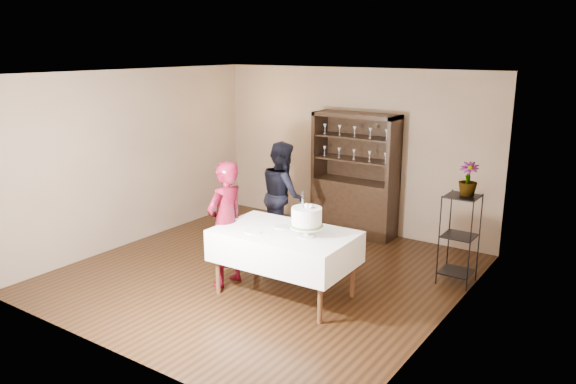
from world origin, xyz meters
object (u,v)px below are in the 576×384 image
(china_hutch, at_px, (355,194))
(man, at_px, (283,194))
(plant_etagere, at_px, (459,236))
(potted_plant, at_px, (468,179))
(cake_table, at_px, (285,246))
(woman, at_px, (226,224))
(cake, at_px, (307,218))

(china_hutch, relative_size, man, 1.22)
(plant_etagere, height_order, man, man)
(plant_etagere, bearing_deg, potted_plant, 48.32)
(man, bearing_deg, china_hutch, -75.63)
(china_hutch, distance_m, cake_table, 2.69)
(plant_etagere, height_order, potted_plant, potted_plant)
(woman, bearing_deg, plant_etagere, 128.30)
(woman, relative_size, cake, 2.97)
(woman, distance_m, potted_plant, 3.13)
(china_hutch, relative_size, woman, 1.21)
(cake, bearing_deg, china_hutch, 105.83)
(plant_etagere, relative_size, potted_plant, 2.79)
(cake_table, bearing_deg, plant_etagere, 44.26)
(man, bearing_deg, cake, 175.74)
(man, xyz_separation_m, potted_plant, (2.75, 0.15, 0.58))
(cake, relative_size, potted_plant, 1.29)
(plant_etagere, relative_size, cake_table, 0.70)
(woman, xyz_separation_m, man, (-0.24, 1.63, -0.00))
(potted_plant, bearing_deg, china_hutch, 154.57)
(woman, distance_m, cake, 1.18)
(man, bearing_deg, cake_table, 168.59)
(china_hutch, xyz_separation_m, potted_plant, (2.12, -1.01, 0.74))
(woman, relative_size, man, 1.00)
(china_hutch, xyz_separation_m, plant_etagere, (2.08, -1.05, -0.01))
(plant_etagere, xyz_separation_m, cake, (-1.32, -1.61, 0.42))
(plant_etagere, height_order, woman, woman)
(china_hutch, xyz_separation_m, cake, (0.76, -2.67, 0.40))
(plant_etagere, bearing_deg, man, -177.72)
(china_hutch, height_order, cake_table, china_hutch)
(woman, bearing_deg, china_hutch, 175.17)
(man, bearing_deg, potted_plant, -133.80)
(plant_etagere, relative_size, man, 0.73)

